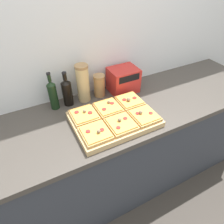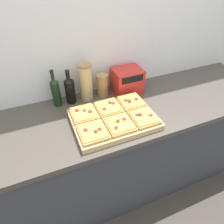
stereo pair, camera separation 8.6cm
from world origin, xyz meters
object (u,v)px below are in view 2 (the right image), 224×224
object	(u,v)px
grain_jar_tall	(86,82)
grain_jar_short	(102,85)
wine_bottle	(70,90)
olive_oil_bottle	(56,92)
toaster_oven	(127,81)
cutting_board	(114,119)

from	to	relation	value
grain_jar_tall	grain_jar_short	bearing A→B (deg)	-0.00
wine_bottle	grain_jar_tall	world-z (taller)	grain_jar_tall
olive_oil_bottle	wine_bottle	distance (m)	0.10
wine_bottle	toaster_oven	world-z (taller)	wine_bottle
cutting_board	wine_bottle	distance (m)	0.40
cutting_board	wine_bottle	bearing A→B (deg)	122.01
olive_oil_bottle	grain_jar_tall	size ratio (longest dim) A/B	0.99
olive_oil_bottle	cutting_board	bearing A→B (deg)	-47.03
cutting_board	olive_oil_bottle	xyz separation A→B (m)	(-0.31, 0.33, 0.10)
cutting_board	wine_bottle	size ratio (longest dim) A/B	2.07
grain_jar_tall	grain_jar_short	world-z (taller)	grain_jar_tall
wine_bottle	grain_jar_short	distance (m)	0.25
cutting_board	olive_oil_bottle	world-z (taller)	olive_oil_bottle
olive_oil_bottle	wine_bottle	bearing A→B (deg)	0.00
cutting_board	grain_jar_short	world-z (taller)	grain_jar_short
olive_oil_bottle	wine_bottle	xyz separation A→B (m)	(0.10, 0.00, -0.01)
toaster_oven	cutting_board	bearing A→B (deg)	-128.38
cutting_board	grain_jar_tall	world-z (taller)	grain_jar_tall
wine_bottle	grain_jar_tall	size ratio (longest dim) A/B	0.92
wine_bottle	grain_jar_tall	bearing A→B (deg)	0.00
grain_jar_short	cutting_board	bearing A→B (deg)	-97.39
grain_jar_tall	grain_jar_short	distance (m)	0.14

